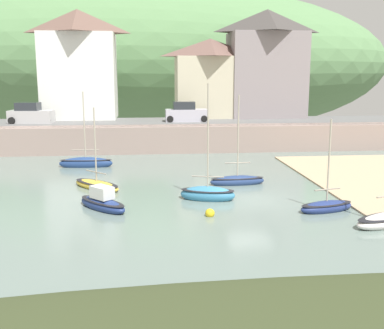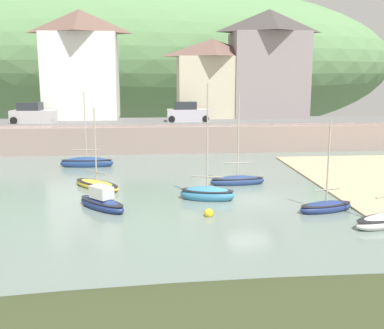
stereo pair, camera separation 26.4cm
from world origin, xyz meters
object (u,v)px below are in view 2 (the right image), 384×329
parked_car_by_wall (187,113)px  mooring_buoy (209,213)px  sailboat_far_left (326,207)px  sailboat_white_hull (237,180)px  waterfront_building_centre (212,78)px  parked_car_near_slipway (33,114)px  sailboat_tall_mast (102,202)px  dinghy_open_wooden (87,162)px  waterfront_building_left (81,64)px  sailboat_nearest_shore (207,194)px  rowboat_small_beached (97,184)px  waterfront_building_right (268,63)px

parked_car_by_wall → mooring_buoy: 23.86m
sailboat_far_left → sailboat_white_hull: 7.25m
waterfront_building_centre → parked_car_near_slipway: bearing=-165.8°
sailboat_tall_mast → parked_car_near_slipway: size_ratio=0.78×
sailboat_white_hull → dinghy_open_wooden: bearing=142.9°
waterfront_building_centre → parked_car_near_slipway: size_ratio=1.93×
waterfront_building_left → sailboat_nearest_shore: bearing=-67.9°
sailboat_white_hull → mooring_buoy: sailboat_white_hull is taller
sailboat_far_left → parked_car_near_slipway: (-20.15, 23.35, 2.95)m
parked_car_near_slipway → sailboat_far_left: bearing=-42.7°
rowboat_small_beached → sailboat_nearest_shore: bearing=18.6°
waterfront_building_centre → rowboat_small_beached: (-10.10, -21.61, -6.37)m
parked_car_by_wall → mooring_buoy: bearing=-91.9°
sailboat_nearest_shore → dinghy_open_wooden: bearing=143.6°
waterfront_building_centre → parked_car_by_wall: waterfront_building_centre is taller
waterfront_building_left → sailboat_nearest_shore: waterfront_building_left is taller
sailboat_nearest_shore → mooring_buoy: size_ratio=14.04×
waterfront_building_centre → waterfront_building_right: waterfront_building_right is taller
dinghy_open_wooden → parked_car_by_wall: size_ratio=1.45×
sailboat_tall_mast → sailboat_white_hull: 9.49m
waterfront_building_right → parked_car_near_slipway: bearing=-169.3°
parked_car_near_slipway → mooring_buoy: 27.64m
waterfront_building_right → sailboat_white_hull: waterfront_building_right is taller
dinghy_open_wooden → parked_car_near_slipway: dinghy_open_wooden is taller
mooring_buoy → sailboat_far_left: bearing=2.7°
waterfront_building_centre → mooring_buoy: waterfront_building_centre is taller
sailboat_far_left → sailboat_tall_mast: size_ratio=1.49×
sailboat_far_left → dinghy_open_wooden: bearing=121.2°
waterfront_building_right → sailboat_far_left: (-3.73, -27.85, -7.87)m
sailboat_tall_mast → parked_car_by_wall: size_ratio=0.81×
waterfront_building_centre → dinghy_open_wooden: 19.66m
parked_car_by_wall → mooring_buoy: size_ratio=8.55×
rowboat_small_beached → dinghy_open_wooden: (-1.49, 7.00, 0.11)m
sailboat_tall_mast → mooring_buoy: (5.49, -1.85, -0.19)m
waterfront_building_right → waterfront_building_centre: bearing=-180.0°
waterfront_building_left → rowboat_small_beached: waterfront_building_left is taller
rowboat_small_beached → sailboat_nearest_shore: (6.55, -3.33, 0.11)m
waterfront_building_centre → parked_car_near_slipway: waterfront_building_centre is taller
dinghy_open_wooden → parked_car_by_wall: (8.58, 10.10, 2.87)m
sailboat_far_left → sailboat_tall_mast: (-11.66, 1.55, 0.08)m
sailboat_nearest_shore → mooring_buoy: sailboat_nearest_shore is taller
waterfront_building_centre → parked_car_by_wall: (-3.00, -4.50, -3.39)m
waterfront_building_centre → sailboat_tall_mast: bearing=-109.5°
dinghy_open_wooden → mooring_buoy: bearing=-57.7°
sailboat_tall_mast → mooring_buoy: sailboat_tall_mast is taller
waterfront_building_right → rowboat_small_beached: (-16.15, -21.61, -7.91)m
rowboat_small_beached → sailboat_white_hull: size_ratio=0.87×
waterfront_building_right → dinghy_open_wooden: size_ratio=1.90×
dinghy_open_wooden → mooring_buoy: dinghy_open_wooden is taller
waterfront_building_left → mooring_buoy: (9.83, -28.15, -7.87)m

